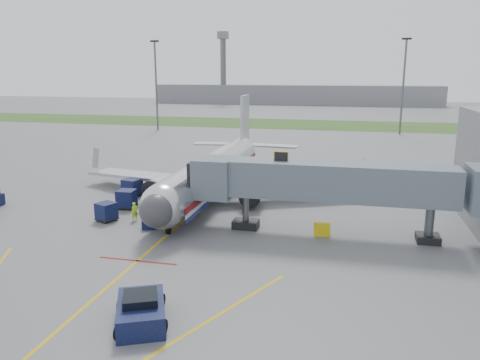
% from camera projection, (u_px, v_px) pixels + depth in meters
% --- Properties ---
extents(ground, '(400.00, 400.00, 0.00)m').
position_uv_depth(ground, '(159.00, 242.00, 37.57)').
color(ground, '#565659').
rests_on(ground, ground).
extents(grass_strip, '(300.00, 25.00, 0.01)m').
position_uv_depth(grass_strip, '(295.00, 124.00, 122.88)').
color(grass_strip, '#2D4C1E').
rests_on(grass_strip, ground).
extents(apron_markings, '(21.52, 50.00, 0.01)m').
position_uv_depth(apron_markings, '(115.00, 281.00, 30.56)').
color(apron_markings, gold).
rests_on(apron_markings, ground).
extents(airliner, '(32.10, 35.67, 10.25)m').
position_uv_depth(airliner, '(213.00, 172.00, 51.43)').
color(airliner, silver).
rests_on(airliner, ground).
extents(jet_bridge, '(25.30, 4.00, 6.90)m').
position_uv_depth(jet_bridge, '(327.00, 182.00, 38.40)').
color(jet_bridge, slate).
rests_on(jet_bridge, ground).
extents(light_mast_left, '(2.00, 0.44, 20.40)m').
position_uv_depth(light_mast_left, '(156.00, 83.00, 108.27)').
color(light_mast_left, '#595B60').
rests_on(light_mast_left, ground).
extents(light_mast_right, '(2.00, 0.44, 20.40)m').
position_uv_depth(light_mast_right, '(403.00, 84.00, 100.59)').
color(light_mast_right, '#595B60').
rests_on(light_mast_right, ground).
extents(distant_terminal, '(120.00, 14.00, 8.00)m').
position_uv_depth(distant_terminal, '(294.00, 94.00, 200.06)').
color(distant_terminal, slate).
rests_on(distant_terminal, ground).
extents(control_tower, '(4.00, 4.00, 30.00)m').
position_uv_depth(control_tower, '(223.00, 63.00, 199.09)').
color(control_tower, '#595B60').
rests_on(control_tower, ground).
extents(pushback_tug, '(3.96, 4.74, 1.70)m').
position_uv_depth(pushback_tug, '(141.00, 311.00, 25.25)').
color(pushback_tug, '#0C0C35').
rests_on(pushback_tug, ground).
extents(baggage_cart_a, '(1.86, 1.86, 1.87)m').
position_uv_depth(baggage_cart_a, '(127.00, 199.00, 46.67)').
color(baggage_cart_a, '#0C0C35').
rests_on(baggage_cart_a, ground).
extents(baggage_cart_b, '(2.14, 2.14, 1.92)m').
position_uv_depth(baggage_cart_b, '(132.00, 188.00, 51.22)').
color(baggage_cart_b, '#0C0C35').
rests_on(baggage_cart_b, ground).
extents(baggage_cart_c, '(2.04, 2.04, 1.70)m').
position_uv_depth(baggage_cart_c, '(106.00, 212.00, 42.72)').
color(baggage_cart_c, '#0C0C35').
rests_on(baggage_cart_c, ground).
extents(belt_loader, '(2.40, 4.04, 1.92)m').
position_uv_depth(belt_loader, '(150.00, 219.00, 41.87)').
color(belt_loader, '#0C0C35').
rests_on(belt_loader, ground).
extents(ground_power_cart, '(1.40, 1.02, 1.04)m').
position_uv_depth(ground_power_cart, '(322.00, 229.00, 39.03)').
color(ground_power_cart, gold).
rests_on(ground_power_cart, ground).
extents(ramp_worker, '(0.74, 0.73, 1.72)m').
position_uv_depth(ramp_worker, '(135.00, 212.00, 42.78)').
color(ramp_worker, '#A2E81B').
rests_on(ramp_worker, ground).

